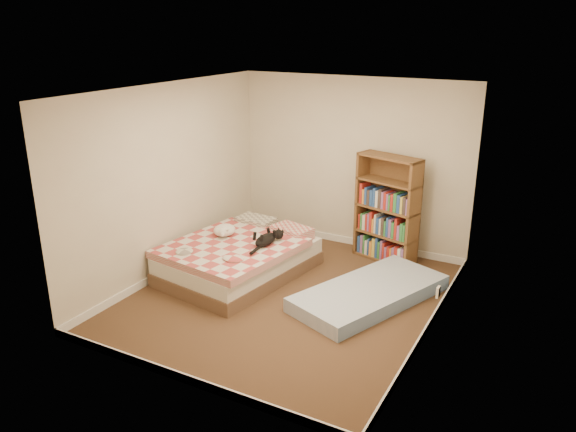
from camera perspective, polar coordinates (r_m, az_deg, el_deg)
The scene contains 6 objects.
room at distance 6.52m, azimuth -0.09°, elevation 1.21°, with size 3.51×4.01×2.51m.
bed at distance 7.52m, azimuth -4.84°, elevation -4.14°, with size 1.67×2.15×0.53m.
bookshelf at distance 7.97m, azimuth 9.99°, elevation -0.60°, with size 0.99×0.55×1.51m.
floor_mattress at distance 6.93m, azimuth 8.29°, elevation -7.77°, with size 0.89×1.98×0.18m, color #6C89B4.
black_cat at distance 7.28m, azimuth -2.13°, elevation -2.33°, with size 0.32×0.71×0.16m.
white_dog at distance 7.59m, azimuth -6.46°, elevation -1.45°, with size 0.36×0.38×0.15m.
Camera 1 is at (2.95, -5.46, 3.19)m, focal length 35.00 mm.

